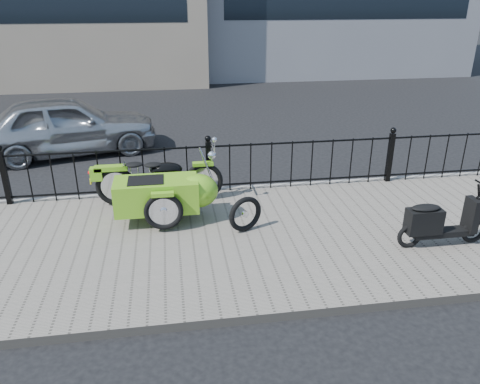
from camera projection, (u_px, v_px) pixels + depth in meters
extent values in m
plane|color=black|center=(217.00, 229.00, 7.56)|extent=(120.00, 120.00, 0.00)
cube|color=slate|center=(221.00, 241.00, 7.08)|extent=(30.00, 3.80, 0.12)
cube|color=gray|center=(209.00, 191.00, 8.84)|extent=(30.00, 0.10, 0.12)
cylinder|color=black|center=(208.00, 147.00, 8.35)|extent=(14.00, 0.04, 0.04)
cylinder|color=black|center=(209.00, 185.00, 8.64)|extent=(14.00, 0.04, 0.04)
cube|color=black|center=(5.00, 178.00, 8.01)|extent=(0.09, 0.09, 0.96)
cube|color=black|center=(209.00, 167.00, 8.50)|extent=(0.09, 0.09, 0.96)
sphere|color=black|center=(208.00, 139.00, 8.29)|extent=(0.11, 0.11, 0.11)
cube|color=black|center=(390.00, 158.00, 9.00)|extent=(0.09, 0.09, 0.96)
sphere|color=black|center=(393.00, 130.00, 8.78)|extent=(0.11, 0.11, 0.11)
cube|color=black|center=(9.00, 9.00, 16.45)|extent=(12.50, 0.06, 1.00)
cube|color=black|center=(351.00, 6.00, 19.19)|extent=(10.50, 0.06, 1.00)
torus|color=black|center=(204.00, 182.00, 8.22)|extent=(0.69, 0.09, 0.69)
torus|color=black|center=(116.00, 187.00, 8.01)|extent=(0.69, 0.09, 0.69)
torus|color=black|center=(164.00, 212.00, 7.08)|extent=(0.60, 0.08, 0.60)
cube|color=gray|center=(160.00, 183.00, 8.11)|extent=(0.34, 0.22, 0.24)
cylinder|color=black|center=(161.00, 187.00, 8.13)|extent=(1.40, 0.04, 0.04)
ellipsoid|color=black|center=(166.00, 170.00, 8.03)|extent=(0.54, 0.29, 0.26)
cylinder|color=silver|center=(213.00, 147.00, 8.00)|extent=(0.03, 0.56, 0.03)
cylinder|color=silver|center=(206.00, 165.00, 8.11)|extent=(0.25, 0.04, 0.59)
sphere|color=silver|center=(212.00, 155.00, 8.05)|extent=(0.15, 0.15, 0.15)
cube|color=#6FB71E|center=(203.00, 164.00, 8.09)|extent=(0.36, 0.12, 0.06)
cube|color=#6FB71E|center=(111.00, 168.00, 7.87)|extent=(0.55, 0.16, 0.08)
ellipsoid|color=black|center=(153.00, 165.00, 7.96)|extent=(0.31, 0.22, 0.08)
ellipsoid|color=black|center=(134.00, 165.00, 7.90)|extent=(0.31, 0.22, 0.08)
sphere|color=red|center=(90.00, 173.00, 7.84)|extent=(0.07, 0.07, 0.07)
cube|color=yellow|center=(91.00, 180.00, 8.00)|extent=(0.02, 0.14, 0.10)
cube|color=#6FB71E|center=(157.00, 195.00, 7.38)|extent=(1.30, 0.62, 0.50)
ellipsoid|color=#6FB71E|center=(198.00, 191.00, 7.46)|extent=(0.65, 0.60, 0.54)
cube|color=black|center=(146.00, 182.00, 7.26)|extent=(0.55, 0.43, 0.06)
cube|color=#6FB71E|center=(162.00, 194.00, 6.97)|extent=(0.34, 0.11, 0.06)
torus|color=black|center=(473.00, 231.00, 6.86)|extent=(0.37, 0.06, 0.37)
torus|color=black|center=(410.00, 236.00, 6.72)|extent=(0.37, 0.06, 0.37)
cube|color=black|center=(442.00, 232.00, 6.78)|extent=(0.91, 0.20, 0.09)
cube|color=black|center=(424.00, 221.00, 6.65)|extent=(0.50, 0.24, 0.36)
ellipsoid|color=black|center=(426.00, 208.00, 6.57)|extent=(0.43, 0.21, 0.08)
cube|color=black|center=(471.00, 215.00, 6.74)|extent=(0.11, 0.27, 0.50)
cylinder|color=black|center=(479.00, 197.00, 6.64)|extent=(0.14, 0.04, 0.41)
torus|color=black|center=(245.00, 214.00, 7.15)|extent=(0.55, 0.30, 0.57)
imported|color=#A3A5A9|center=(66.00, 125.00, 10.84)|extent=(4.32, 2.53, 1.38)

